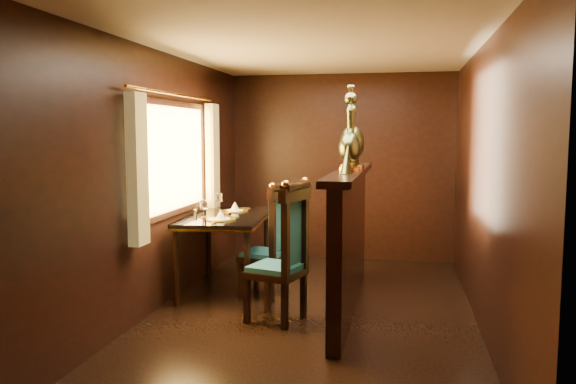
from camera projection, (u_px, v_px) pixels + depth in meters
name	position (u px, v px, depth m)	size (l,w,h in m)	color
ground	(312.00, 315.00, 5.29)	(5.00, 5.00, 0.00)	black
room_shell	(303.00, 147.00, 5.16)	(3.04, 5.04, 2.52)	black
partition	(349.00, 236.00, 5.45)	(0.26, 2.70, 1.36)	black
dining_table	(225.00, 222.00, 6.06)	(0.97, 1.47, 1.03)	black
chair_left	(288.00, 248.00, 5.03)	(0.58, 0.60, 1.31)	black
chair_right	(273.00, 237.00, 5.80)	(0.52, 0.54, 1.22)	black
peacock_left	(350.00, 134.00, 5.21)	(0.21, 0.57, 0.67)	#1B5235
peacock_right	(352.00, 128.00, 5.46)	(0.25, 0.67, 0.80)	#1B5235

